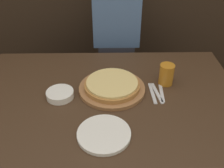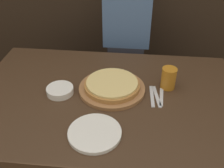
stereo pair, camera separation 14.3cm
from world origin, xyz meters
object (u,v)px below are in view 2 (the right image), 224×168
(pizza_on_board, at_px, (112,86))
(beer_glass, at_px, (169,77))
(diner_person, at_px, (126,50))
(side_bowl, at_px, (60,90))
(spoon, at_px, (161,97))
(dinner_plate, at_px, (95,133))
(fork, at_px, (152,96))
(dinner_knife, at_px, (157,97))

(pizza_on_board, distance_m, beer_glass, 0.32)
(beer_glass, bearing_deg, diner_person, 114.38)
(side_bowl, distance_m, spoon, 0.55)
(spoon, height_order, diner_person, diner_person)
(pizza_on_board, bearing_deg, beer_glass, 10.90)
(spoon, bearing_deg, beer_glass, 68.93)
(dinner_plate, xyz_separation_m, fork, (0.26, 0.31, -0.01))
(beer_glass, bearing_deg, fork, -132.07)
(spoon, relative_size, diner_person, 0.12)
(beer_glass, distance_m, side_bowl, 0.60)
(dinner_plate, xyz_separation_m, diner_person, (0.08, 0.99, -0.09))
(dinner_plate, relative_size, side_bowl, 1.66)
(fork, bearing_deg, side_bowl, -177.56)
(beer_glass, distance_m, spoon, 0.12)
(side_bowl, xyz_separation_m, spoon, (0.55, 0.02, -0.02))
(dinner_knife, bearing_deg, pizza_on_board, 171.28)
(dinner_plate, relative_size, diner_person, 0.18)
(side_bowl, height_order, dinner_knife, side_bowl)
(diner_person, bearing_deg, fork, -75.39)
(dinner_plate, height_order, diner_person, diner_person)
(dinner_plate, bearing_deg, pizza_on_board, 83.08)
(fork, distance_m, dinner_knife, 0.03)
(pizza_on_board, relative_size, side_bowl, 2.51)
(spoon, bearing_deg, pizza_on_board, 172.08)
(dinner_plate, bearing_deg, spoon, 44.46)
(beer_glass, height_order, side_bowl, beer_glass)
(fork, bearing_deg, dinner_plate, -130.54)
(side_bowl, relative_size, spoon, 0.93)
(dinner_plate, relative_size, fork, 1.32)
(diner_person, bearing_deg, side_bowl, -114.50)
(beer_glass, xyz_separation_m, spoon, (-0.04, -0.10, -0.06))
(pizza_on_board, distance_m, dinner_knife, 0.25)
(beer_glass, xyz_separation_m, fork, (-0.09, -0.10, -0.06))
(dinner_plate, bearing_deg, diner_person, 85.12)
(pizza_on_board, xyz_separation_m, dinner_knife, (0.24, -0.04, -0.02))
(diner_person, bearing_deg, beer_glass, -65.62)
(beer_glass, xyz_separation_m, dinner_knife, (-0.06, -0.10, -0.06))
(pizza_on_board, bearing_deg, dinner_plate, -96.92)
(side_bowl, relative_size, diner_person, 0.11)
(fork, relative_size, dinner_knife, 1.00)
(beer_glass, bearing_deg, spoon, -111.07)
(dinner_plate, distance_m, spoon, 0.44)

